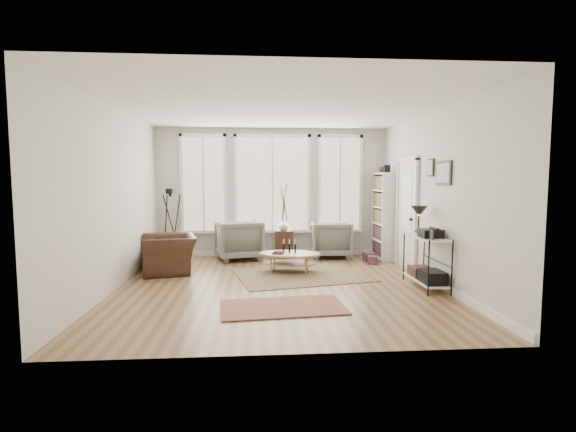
{
  "coord_description": "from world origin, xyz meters",
  "views": [
    {
      "loc": [
        -0.34,
        -6.78,
        1.75
      ],
      "look_at": [
        0.2,
        0.6,
        1.1
      ],
      "focal_mm": 26.0,
      "sensor_mm": 36.0,
      "label": 1
    }
  ],
  "objects": [
    {
      "name": "rug_main",
      "position": [
        0.46,
        0.71,
        0.01
      ],
      "size": [
        2.65,
        2.21,
        0.01
      ],
      "primitive_type": "cube",
      "rotation": [
        0.0,
        0.0,
        0.22
      ],
      "color": "brown",
      "rests_on": "ground"
    },
    {
      "name": "armchair_left",
      "position": [
        -0.76,
        2.34,
        0.43
      ],
      "size": [
        1.14,
        1.16,
        0.87
      ],
      "primitive_type": "imported",
      "rotation": [
        0.0,
        0.0,
        3.4
      ],
      "color": "slate",
      "rests_on": "ground"
    },
    {
      "name": "accent_chair",
      "position": [
        -2.01,
        1.14,
        0.35
      ],
      "size": [
        1.28,
        1.18,
        0.7
      ],
      "primitive_type": "imported",
      "rotation": [
        0.0,
        0.0,
        -1.32
      ],
      "color": "#3B2118",
      "rests_on": "ground"
    },
    {
      "name": "armchair_right",
      "position": [
        1.29,
        2.45,
        0.41
      ],
      "size": [
        0.9,
        0.93,
        0.82
      ],
      "primitive_type": "imported",
      "rotation": [
        0.0,
        0.0,
        3.11
      ],
      "color": "slate",
      "rests_on": "ground"
    },
    {
      "name": "tripod_camera",
      "position": [
        -2.19,
        2.23,
        0.72
      ],
      "size": [
        0.55,
        0.55,
        1.55
      ],
      "color": "black",
      "rests_on": "ground"
    },
    {
      "name": "room",
      "position": [
        0.02,
        0.03,
        1.43
      ],
      "size": [
        5.5,
        5.54,
        2.9
      ],
      "color": "olive",
      "rests_on": "ground"
    },
    {
      "name": "low_shelf",
      "position": [
        2.38,
        -0.3,
        0.51
      ],
      "size": [
        0.38,
        1.08,
        1.3
      ],
      "color": "white",
      "rests_on": "ground"
    },
    {
      "name": "rug_runner",
      "position": [
        -0.01,
        -1.22,
        0.01
      ],
      "size": [
        1.77,
        1.1,
        0.01
      ],
      "primitive_type": "cube",
      "rotation": [
        0.0,
        0.0,
        0.1
      ],
      "color": "maroon",
      "rests_on": "ground"
    },
    {
      "name": "vase",
      "position": [
        0.23,
        2.45,
        0.74
      ],
      "size": [
        0.29,
        0.29,
        0.25
      ],
      "primitive_type": "imported",
      "rotation": [
        0.0,
        0.0,
        -0.27
      ],
      "color": "silver",
      "rests_on": "side_table"
    },
    {
      "name": "coffee_table",
      "position": [
        0.25,
        0.98,
        0.29
      ],
      "size": [
        1.27,
        0.94,
        0.53
      ],
      "color": "tan",
      "rests_on": "ground"
    },
    {
      "name": "door",
      "position": [
        2.57,
        1.15,
        1.12
      ],
      "size": [
        0.09,
        1.06,
        2.22
      ],
      "color": "silver",
      "rests_on": "ground"
    },
    {
      "name": "bookcase",
      "position": [
        2.44,
        2.23,
        0.96
      ],
      "size": [
        0.31,
        0.85,
        2.06
      ],
      "color": "white",
      "rests_on": "ground"
    },
    {
      "name": "bay_window",
      "position": [
        0.0,
        2.71,
        1.61
      ],
      "size": [
        4.14,
        0.12,
        2.24
      ],
      "color": "#CDAF88",
      "rests_on": "ground"
    },
    {
      "name": "book_stack_far",
      "position": [
        2.05,
        1.65,
        0.08
      ],
      "size": [
        0.24,
        0.28,
        0.16
      ],
      "primitive_type": "cube",
      "rotation": [
        0.0,
        0.0,
        -0.23
      ],
      "color": "maroon",
      "rests_on": "ground"
    },
    {
      "name": "book_stack_near",
      "position": [
        2.05,
        1.93,
        0.09
      ],
      "size": [
        0.23,
        0.29,
        0.18
      ],
      "primitive_type": "cube",
      "rotation": [
        0.0,
        0.0,
        -0.03
      ],
      "color": "maroon",
      "rests_on": "ground"
    },
    {
      "name": "side_table",
      "position": [
        0.25,
        2.45,
        0.82
      ],
      "size": [
        0.41,
        0.41,
        1.72
      ],
      "color": "#3B2118",
      "rests_on": "ground"
    },
    {
      "name": "wall_art",
      "position": [
        2.58,
        -0.27,
        1.88
      ],
      "size": [
        0.04,
        0.88,
        0.44
      ],
      "color": "black",
      "rests_on": "ground"
    }
  ]
}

